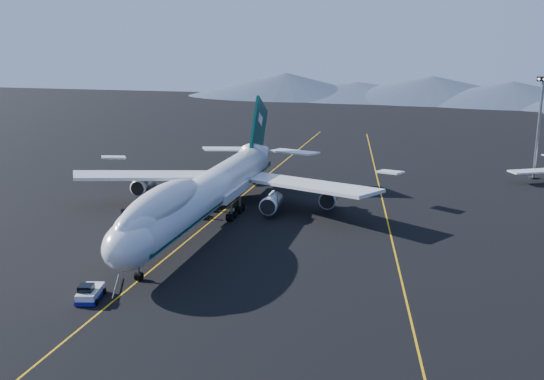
# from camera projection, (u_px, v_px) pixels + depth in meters

# --- Properties ---
(ground) EXTENTS (500.00, 500.00, 0.00)m
(ground) POSITION_uv_depth(u_px,v_px,m) (209.00, 223.00, 105.62)
(ground) COLOR black
(ground) RESTS_ON ground
(taxiway_line_main) EXTENTS (0.25, 220.00, 0.01)m
(taxiway_line_main) POSITION_uv_depth(u_px,v_px,m) (209.00, 223.00, 105.61)
(taxiway_line_main) COLOR #E2A20D
(taxiway_line_main) RESTS_ON ground
(taxiway_line_side) EXTENTS (28.08, 198.09, 0.01)m
(taxiway_line_side) POSITION_uv_depth(u_px,v_px,m) (387.00, 220.00, 107.66)
(taxiway_line_side) COLOR #E2A20D
(taxiway_line_side) RESTS_ON ground
(boeing_747) EXTENTS (59.62, 72.43, 19.37)m
(boeing_747) POSITION_uv_depth(u_px,v_px,m) (208.00, 191.00, 104.23)
(boeing_747) COLOR silver
(boeing_747) RESTS_ON ground
(pushback_tug) EXTENTS (3.60, 5.26, 2.10)m
(pushback_tug) POSITION_uv_depth(u_px,v_px,m) (90.00, 294.00, 74.65)
(pushback_tug) COLOR silver
(pushback_tug) RESTS_ON ground
(floodlight_mast) EXTENTS (2.85, 2.14, 23.10)m
(floodlight_mast) POSITION_uv_depth(u_px,v_px,m) (539.00, 128.00, 136.63)
(floodlight_mast) COLOR black
(floodlight_mast) RESTS_ON ground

